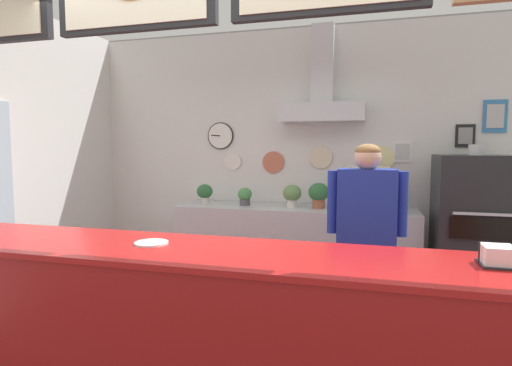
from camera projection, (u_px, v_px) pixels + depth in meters
back_wall_assembly at (300, 147)px, 4.74m from camera, size 5.20×2.79×2.99m
service_counter at (210, 348)px, 2.19m from camera, size 4.29×0.66×1.07m
back_prep_counter at (293, 249)px, 4.63m from camera, size 2.64×0.64×0.93m
pizza_oven at (473, 234)px, 3.96m from camera, size 0.70×0.67×1.62m
shop_worker at (366, 241)px, 3.19m from camera, size 0.60×0.22×1.62m
espresso_machine at (368, 189)px, 4.34m from camera, size 0.44×0.54×0.46m
potted_rosemary at (245, 196)px, 4.72m from camera, size 0.16×0.16×0.20m
potted_basil at (292, 194)px, 4.56m from camera, size 0.20×0.20×0.25m
potted_oregano at (205, 192)px, 4.83m from camera, size 0.19×0.19×0.23m
potted_sage at (319, 194)px, 4.50m from camera, size 0.22×0.22×0.28m
napkin_holder at (498, 257)px, 1.85m from camera, size 0.16×0.15×0.10m
condiment_plate at (151, 243)px, 2.26m from camera, size 0.18×0.18×0.01m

